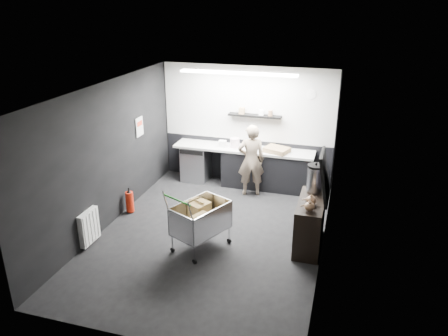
% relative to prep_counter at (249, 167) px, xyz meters
% --- Properties ---
extents(floor, '(5.50, 5.50, 0.00)m').
position_rel_prep_counter_xyz_m(floor, '(-0.14, -2.42, -0.46)').
color(floor, black).
rests_on(floor, ground).
extents(ceiling, '(5.50, 5.50, 0.00)m').
position_rel_prep_counter_xyz_m(ceiling, '(-0.14, -2.42, 2.24)').
color(ceiling, white).
rests_on(ceiling, wall_back).
extents(wall_back, '(5.50, 0.00, 5.50)m').
position_rel_prep_counter_xyz_m(wall_back, '(-0.14, 0.33, 0.89)').
color(wall_back, black).
rests_on(wall_back, floor).
extents(wall_front, '(5.50, 0.00, 5.50)m').
position_rel_prep_counter_xyz_m(wall_front, '(-0.14, -5.17, 0.89)').
color(wall_front, black).
rests_on(wall_front, floor).
extents(wall_left, '(0.00, 5.50, 5.50)m').
position_rel_prep_counter_xyz_m(wall_left, '(-2.14, -2.42, 0.89)').
color(wall_left, black).
rests_on(wall_left, floor).
extents(wall_right, '(0.00, 5.50, 5.50)m').
position_rel_prep_counter_xyz_m(wall_right, '(1.86, -2.42, 0.89)').
color(wall_right, black).
rests_on(wall_right, floor).
extents(kitchen_wall_panel, '(3.95, 0.02, 1.70)m').
position_rel_prep_counter_xyz_m(kitchen_wall_panel, '(-0.14, 0.31, 1.39)').
color(kitchen_wall_panel, silver).
rests_on(kitchen_wall_panel, wall_back).
extents(dado_panel, '(3.95, 0.02, 1.00)m').
position_rel_prep_counter_xyz_m(dado_panel, '(-0.14, 0.31, 0.04)').
color(dado_panel, black).
rests_on(dado_panel, wall_back).
extents(floating_shelf, '(1.20, 0.22, 0.04)m').
position_rel_prep_counter_xyz_m(floating_shelf, '(0.06, 0.20, 1.16)').
color(floating_shelf, black).
rests_on(floating_shelf, wall_back).
extents(wall_clock, '(0.20, 0.03, 0.20)m').
position_rel_prep_counter_xyz_m(wall_clock, '(1.26, 0.30, 1.69)').
color(wall_clock, white).
rests_on(wall_clock, wall_back).
extents(poster, '(0.02, 0.30, 0.40)m').
position_rel_prep_counter_xyz_m(poster, '(-2.12, -1.12, 1.09)').
color(poster, silver).
rests_on(poster, wall_left).
extents(poster_red_band, '(0.02, 0.22, 0.10)m').
position_rel_prep_counter_xyz_m(poster_red_band, '(-2.11, -1.12, 1.16)').
color(poster_red_band, red).
rests_on(poster_red_band, poster).
extents(radiator, '(0.10, 0.50, 0.60)m').
position_rel_prep_counter_xyz_m(radiator, '(-2.08, -3.32, -0.11)').
color(radiator, white).
rests_on(radiator, wall_left).
extents(ceiling_strip, '(2.40, 0.20, 0.04)m').
position_rel_prep_counter_xyz_m(ceiling_strip, '(-0.14, -0.57, 2.21)').
color(ceiling_strip, white).
rests_on(ceiling_strip, ceiling).
extents(prep_counter, '(3.20, 0.61, 0.90)m').
position_rel_prep_counter_xyz_m(prep_counter, '(0.00, 0.00, 0.00)').
color(prep_counter, black).
rests_on(prep_counter, floor).
extents(person, '(0.67, 0.55, 1.59)m').
position_rel_prep_counter_xyz_m(person, '(0.15, -0.45, 0.34)').
color(person, '#BCAD95').
rests_on(person, floor).
extents(shopping_cart, '(1.01, 1.27, 1.13)m').
position_rel_prep_counter_xyz_m(shopping_cart, '(-0.17, -2.87, 0.08)').
color(shopping_cart, silver).
rests_on(shopping_cart, floor).
extents(sideboard, '(0.50, 1.16, 1.74)m').
position_rel_prep_counter_xyz_m(sideboard, '(1.64, -2.23, 0.10)').
color(sideboard, black).
rests_on(sideboard, floor).
extents(fire_extinguisher, '(0.16, 0.16, 0.52)m').
position_rel_prep_counter_xyz_m(fire_extinguisher, '(-1.99, -2.01, -0.20)').
color(fire_extinguisher, red).
rests_on(fire_extinguisher, floor).
extents(cardboard_box, '(0.61, 0.54, 0.10)m').
position_rel_prep_counter_xyz_m(cardboard_box, '(0.63, -0.05, 0.49)').
color(cardboard_box, '#94764F').
rests_on(cardboard_box, prep_counter).
extents(pink_tub, '(0.21, 0.21, 0.21)m').
position_rel_prep_counter_xyz_m(pink_tub, '(-0.34, 0.00, 0.55)').
color(pink_tub, silver).
rests_on(pink_tub, prep_counter).
extents(white_container, '(0.17, 0.14, 0.15)m').
position_rel_prep_counter_xyz_m(white_container, '(-0.61, -0.05, 0.52)').
color(white_container, white).
rests_on(white_container, prep_counter).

